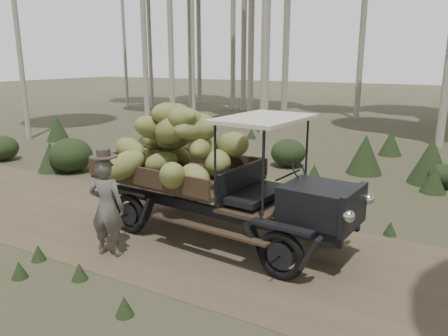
# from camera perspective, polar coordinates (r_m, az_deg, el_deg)

# --- Properties ---
(ground) EXTENTS (120.00, 120.00, 0.00)m
(ground) POSITION_cam_1_polar(r_m,az_deg,el_deg) (9.01, -5.62, -8.93)
(ground) COLOR #473D2B
(ground) RESTS_ON ground
(dirt_track) EXTENTS (70.00, 4.00, 0.01)m
(dirt_track) POSITION_cam_1_polar(r_m,az_deg,el_deg) (9.01, -5.62, -8.90)
(dirt_track) COLOR brown
(dirt_track) RESTS_ON ground
(banana_truck) EXTENTS (5.64, 2.81, 2.68)m
(banana_truck) POSITION_cam_1_polar(r_m,az_deg,el_deg) (8.74, -3.49, 1.21)
(banana_truck) COLOR black
(banana_truck) RESTS_ON ground
(farmer) EXTENTS (0.75, 0.59, 1.98)m
(farmer) POSITION_cam_1_polar(r_m,az_deg,el_deg) (8.14, -15.05, -4.84)
(farmer) COLOR #514F4A
(farmer) RESTS_ON ground
(undergrowth) EXTENTS (22.66, 23.63, 1.39)m
(undergrowth) POSITION_cam_1_polar(r_m,az_deg,el_deg) (10.02, -6.64, -3.19)
(undergrowth) COLOR #233319
(undergrowth) RESTS_ON ground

